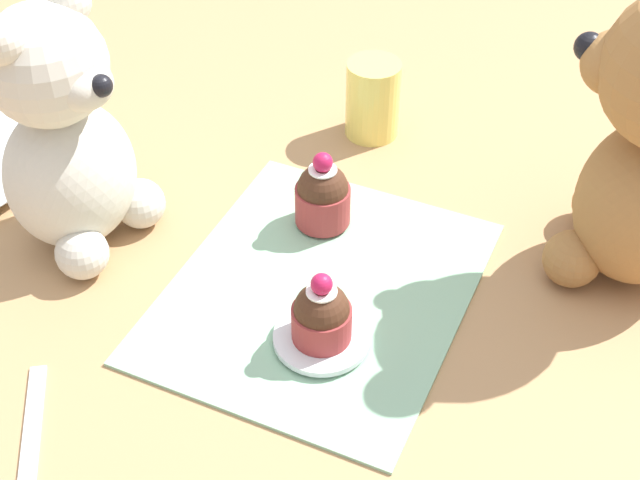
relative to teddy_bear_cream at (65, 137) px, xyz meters
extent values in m
plane|color=tan|center=(0.02, -0.21, -0.10)|extent=(4.00, 4.00, 0.00)
cube|color=#8EBC99|center=(0.02, -0.21, -0.10)|extent=(0.27, 0.23, 0.01)
ellipsoid|color=beige|center=(0.00, 0.00, -0.04)|extent=(0.12, 0.11, 0.13)
sphere|color=beige|center=(0.00, 0.00, 0.06)|extent=(0.10, 0.10, 0.10)
ellipsoid|color=beige|center=(0.00, -0.03, 0.06)|extent=(0.05, 0.04, 0.04)
sphere|color=black|center=(-0.01, -0.05, 0.06)|extent=(0.02, 0.02, 0.02)
sphere|color=beige|center=(-0.03, 0.01, 0.10)|extent=(0.04, 0.04, 0.04)
sphere|color=beige|center=(0.03, 0.00, 0.10)|extent=(0.04, 0.04, 0.04)
sphere|color=beige|center=(-0.04, -0.03, -0.08)|extent=(0.04, 0.04, 0.04)
sphere|color=beige|center=(0.03, -0.04, -0.08)|extent=(0.04, 0.04, 0.04)
ellipsoid|color=#A3703D|center=(0.16, -0.38, 0.08)|extent=(0.06, 0.06, 0.05)
sphere|color=black|center=(0.16, -0.36, 0.08)|extent=(0.02, 0.02, 0.02)
sphere|color=#A3703D|center=(0.19, -0.40, -0.08)|extent=(0.05, 0.05, 0.05)
sphere|color=#A3703D|center=(0.11, -0.39, -0.08)|extent=(0.05, 0.05, 0.05)
cylinder|color=#993333|center=(0.09, -0.18, -0.08)|extent=(0.05, 0.05, 0.03)
sphere|color=#472819|center=(0.09, -0.18, -0.06)|extent=(0.04, 0.04, 0.04)
cylinder|color=white|center=(0.09, -0.18, -0.04)|extent=(0.02, 0.02, 0.00)
sphere|color=#B71947|center=(0.09, -0.18, -0.03)|extent=(0.02, 0.02, 0.02)
cylinder|color=silver|center=(-0.03, -0.24, -0.09)|extent=(0.07, 0.07, 0.01)
cylinder|color=#993333|center=(-0.03, -0.24, -0.08)|extent=(0.05, 0.05, 0.03)
sphere|color=#472819|center=(-0.03, -0.24, -0.06)|extent=(0.04, 0.04, 0.04)
cylinder|color=white|center=(-0.03, -0.24, -0.04)|extent=(0.02, 0.02, 0.00)
sphere|color=#B71947|center=(-0.03, -0.24, -0.04)|extent=(0.02, 0.02, 0.02)
cylinder|color=#EADB66|center=(0.24, -0.17, -0.06)|extent=(0.05, 0.05, 0.08)
cube|color=silver|center=(-0.18, -0.08, -0.10)|extent=(0.10, 0.07, 0.01)
camera|label=1|loc=(-0.44, -0.42, 0.41)|focal=50.00mm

